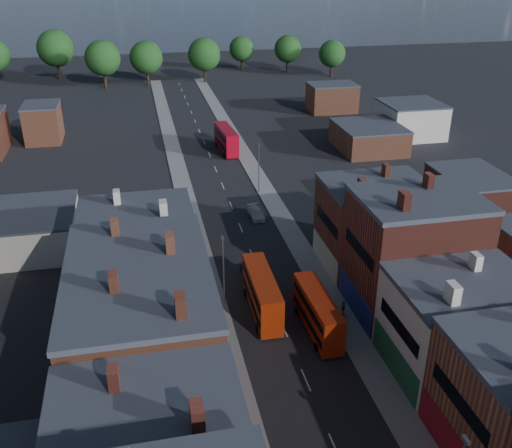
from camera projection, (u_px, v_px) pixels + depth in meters
name	position (u px, v px, depth m)	size (l,w,h in m)	color
pavement_west	(193.00, 226.00, 80.37)	(3.00, 200.00, 0.12)	gray
pavement_east	(282.00, 217.00, 82.81)	(3.00, 200.00, 0.12)	gray
lamp_post_2	(224.00, 265.00, 60.99)	(0.25, 0.70, 8.12)	slate
lamp_post_3	(259.00, 165.00, 89.34)	(0.25, 0.70, 8.12)	slate
bus_0	(262.00, 293.00, 60.30)	(2.76, 10.43, 4.49)	#B3290A
bus_1	(318.00, 312.00, 57.41)	(2.70, 9.81, 4.21)	#A82309
bus_2	(226.00, 139.00, 108.86)	(3.23, 10.74, 4.58)	#9C0616
car_2	(251.00, 273.00, 67.65)	(1.97, 4.27, 1.19)	black
car_3	(256.00, 213.00, 82.65)	(1.86, 4.59, 1.33)	silver
ped_3	(343.00, 308.00, 60.32)	(1.04, 0.47, 1.77)	#625F54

